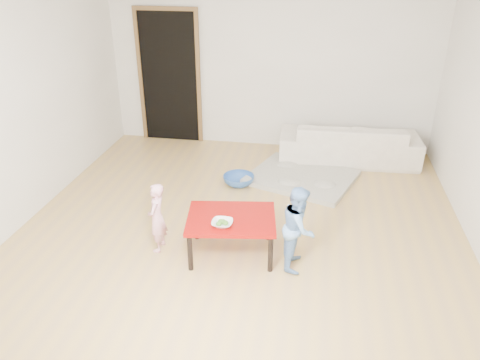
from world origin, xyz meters
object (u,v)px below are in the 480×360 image
(sofa, at_px, (349,142))
(bowl, at_px, (222,223))
(basin, at_px, (239,180))
(red_table, at_px, (231,236))
(child_pink, at_px, (157,218))
(child_blue, at_px, (299,227))

(sofa, bearing_deg, bowl, 62.59)
(basin, bearing_deg, red_table, -82.70)
(sofa, bearing_deg, basin, 33.84)
(red_table, relative_size, child_pink, 1.16)
(bowl, bearing_deg, red_table, 72.33)
(red_table, relative_size, bowl, 4.29)
(sofa, distance_m, red_table, 2.97)
(red_table, bearing_deg, basin, 97.30)
(red_table, distance_m, basin, 1.62)
(red_table, relative_size, child_blue, 1.02)
(child_pink, relative_size, basin, 1.82)
(sofa, xyz_separation_m, child_blue, (-0.58, -2.75, 0.14))
(red_table, height_order, bowl, bowl)
(sofa, distance_m, bowl, 3.16)
(child_pink, bearing_deg, sofa, 142.27)
(bowl, xyz_separation_m, child_pink, (-0.72, 0.14, -0.09))
(child_pink, bearing_deg, bowl, 78.45)
(basin, bearing_deg, child_blue, -61.91)
(child_blue, height_order, basin, child_blue)
(bowl, height_order, child_pink, child_pink)
(child_blue, distance_m, basin, 1.92)
(sofa, relative_size, red_table, 2.29)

